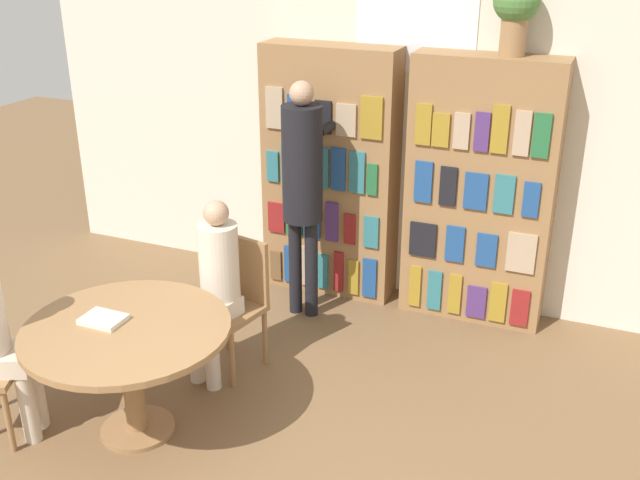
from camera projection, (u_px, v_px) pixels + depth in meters
name	position (u px, v px, depth m)	size (l,w,h in m)	color
wall_back	(413.00, 111.00, 5.65)	(6.40, 0.07, 3.00)	beige
bookshelf_left	(330.00, 174.00, 5.90)	(1.06, 0.34, 1.99)	olive
bookshelf_right	(480.00, 193.00, 5.48)	(1.06, 0.34, 1.99)	olive
flower_vase	(516.00, 7.00, 4.92)	(0.31, 0.31, 0.52)	#997047
reading_table	(128.00, 345.00, 4.28)	(1.19, 1.19, 0.72)	olive
chair_left_side	(235.00, 297.00, 5.02)	(0.47, 0.47, 0.91)	olive
seated_reader_left	(215.00, 281.00, 4.81)	(0.32, 0.39, 1.24)	beige
librarian_standing	(303.00, 177.00, 5.43)	(0.30, 0.57, 1.82)	black
open_book_on_table	(103.00, 319.00, 4.28)	(0.24, 0.18, 0.03)	silver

